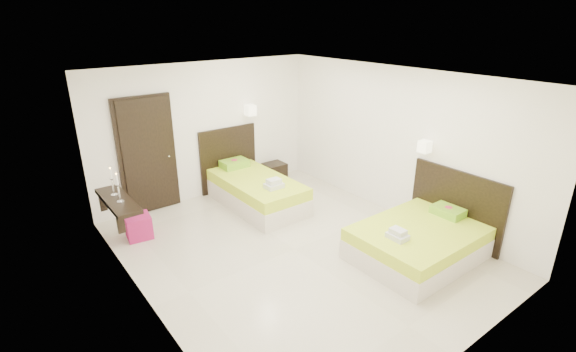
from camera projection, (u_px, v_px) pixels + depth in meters
floor at (295, 249)px, 6.44m from camera, size 5.50×5.50×0.00m
bed_single at (254, 188)px, 7.89m from camera, size 1.25×2.08×1.72m
bed_double at (421, 239)px, 6.19m from camera, size 1.86×1.58×1.53m
nightstand at (275, 172)px, 9.04m from camera, size 0.44×0.40×0.39m
ottoman at (139, 227)px, 6.73m from camera, size 0.43×0.43×0.38m
door at (148, 156)px, 7.38m from camera, size 1.02×0.15×2.14m
console_shelf at (117, 201)px, 6.15m from camera, size 0.35×1.20×0.78m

